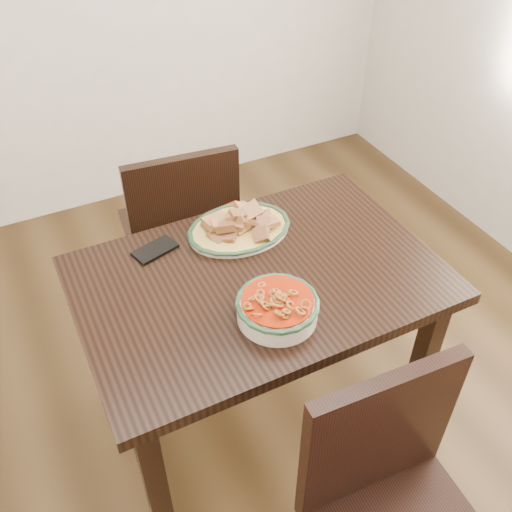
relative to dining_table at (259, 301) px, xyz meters
name	(u,v)px	position (x,y,z in m)	size (l,w,h in m)	color
floor	(233,439)	(-0.13, -0.04, -0.64)	(3.50, 3.50, 0.00)	#352310
dining_table	(259,301)	(0.00, 0.00, 0.00)	(1.09, 0.73, 0.75)	black
chair_far	(181,229)	(-0.03, 0.63, -0.14)	(0.46, 0.46, 0.89)	black
chair_near	(393,505)	(0.04, -0.68, -0.14)	(0.44, 0.44, 0.89)	black
fish_plate	(239,221)	(0.04, 0.22, 0.16)	(0.34, 0.27, 0.11)	beige
noodle_bowl	(277,306)	(-0.03, -0.18, 0.16)	(0.23, 0.23, 0.08)	silver
smartphone	(155,250)	(-0.24, 0.25, 0.12)	(0.14, 0.07, 0.01)	black
napkin	(230,213)	(0.05, 0.32, 0.12)	(0.11, 0.09, 0.01)	maroon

